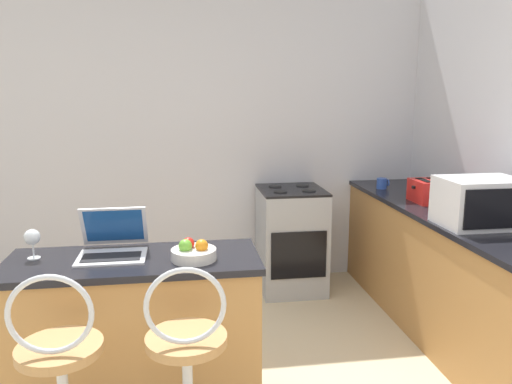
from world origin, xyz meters
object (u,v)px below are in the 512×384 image
mug_blue (382,183)px  wine_glass_short (32,238)px  microwave (480,202)px  laptop (113,243)px  fruit_bowl (193,252)px  toaster (429,191)px  stove_range (291,239)px

mug_blue → wine_glass_short: 2.84m
wine_glass_short → microwave: bearing=5.5°
laptop → wine_glass_short: bearing=-177.8°
mug_blue → fruit_bowl: (-1.65, -1.61, -0.01)m
toaster → mug_blue: bearing=103.8°
microwave → mug_blue: 1.24m
laptop → toaster: bearing=22.4°
fruit_bowl → mug_blue: bearing=44.3°
stove_range → fruit_bowl: fruit_bowl is taller
laptop → microwave: size_ratio=0.69×
microwave → wine_glass_short: size_ratio=3.21×
stove_range → mug_blue: mug_blue is taller
microwave → mug_blue: microwave is taller
fruit_bowl → stove_range: bearing=62.7°
fruit_bowl → wine_glass_short: bearing=170.2°
toaster → stove_range: 1.24m
microwave → stove_range: bearing=123.8°
mug_blue → stove_range: bearing=172.7°
stove_range → fruit_bowl: size_ratio=4.06×
microwave → stove_range: microwave is taller
laptop → microwave: 2.18m
mug_blue → wine_glass_short: size_ratio=0.69×
microwave → fruit_bowl: size_ratio=2.18×
microwave → wine_glass_short: (-2.55, -0.24, -0.04)m
laptop → fruit_bowl: (0.40, -0.15, -0.02)m
microwave → laptop: bearing=-174.0°
toaster → wine_glass_short: bearing=-160.4°
stove_range → fruit_bowl: bearing=-117.3°
stove_range → mug_blue: (0.77, -0.10, 0.49)m
toaster → fruit_bowl: size_ratio=1.20×
microwave → wine_glass_short: 2.56m
laptop → fruit_bowl: 0.43m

